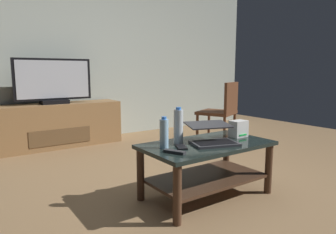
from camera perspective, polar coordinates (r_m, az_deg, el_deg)
name	(u,v)px	position (r m, az deg, el deg)	size (l,w,h in m)	color
ground_plane	(191,192)	(2.65, 4.38, -13.88)	(7.68, 7.68, 0.00)	olive
back_wall	(81,44)	(4.77, -16.03, 12.94)	(6.40, 0.12, 2.80)	#A8B2A8
coffee_table	(207,160)	(2.49, 7.22, -7.97)	(1.04, 0.58, 0.45)	black
media_cabinet	(56,125)	(4.36, -20.27, -1.45)	(1.72, 0.45, 0.58)	olive
television	(54,82)	(4.28, -20.60, 6.11)	(0.98, 0.20, 0.59)	black
dining_chair	(222,110)	(4.11, 10.04, 1.35)	(0.58, 0.58, 0.87)	#59331E
laptop	(212,136)	(2.45, 8.18, -3.45)	(0.44, 0.45, 0.15)	#333338
router_box	(239,129)	(2.72, 13.05, -2.14)	(0.15, 0.11, 0.14)	white
water_bottle_near	(179,126)	(2.40, 1.99, -1.73)	(0.08, 0.08, 0.29)	silver
water_bottle_far	(164,133)	(2.26, -0.74, -3.08)	(0.07, 0.07, 0.24)	#99C6E5
cell_phone	(181,147)	(2.30, 2.53, -5.60)	(0.07, 0.14, 0.01)	black
tv_remote	(175,152)	(2.14, 1.23, -6.53)	(0.04, 0.16, 0.02)	#2D2D30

